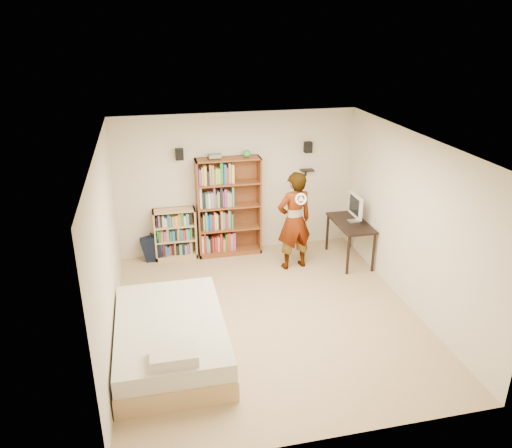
{
  "coord_description": "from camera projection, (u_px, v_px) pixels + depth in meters",
  "views": [
    {
      "loc": [
        -1.62,
        -6.36,
        4.24
      ],
      "look_at": [
        -0.06,
        0.6,
        1.29
      ],
      "focal_mm": 35.0,
      "sensor_mm": 36.0,
      "label": 1
    }
  ],
  "objects": [
    {
      "name": "speaker_left",
      "position": [
        179.0,
        154.0,
        8.87
      ],
      "size": [
        0.14,
        0.12,
        0.2
      ],
      "primitive_type": "cube",
      "color": "black",
      "rests_on": "room_shell"
    },
    {
      "name": "tall_bookshelf",
      "position": [
        229.0,
        207.0,
        9.37
      ],
      "size": [
        1.2,
        0.35,
        1.9
      ],
      "primitive_type": null,
      "color": "brown",
      "rests_on": "ground"
    },
    {
      "name": "speaker_right",
      "position": [
        308.0,
        147.0,
        9.35
      ],
      "size": [
        0.14,
        0.12,
        0.2
      ],
      "primitive_type": "cube",
      "color": "black",
      "rests_on": "room_shell"
    },
    {
      "name": "person",
      "position": [
        294.0,
        221.0,
        8.85
      ],
      "size": [
        0.73,
        0.55,
        1.81
      ],
      "primitive_type": "imported",
      "rotation": [
        0.0,
        0.0,
        3.32
      ],
      "color": "black",
      "rests_on": "ground"
    },
    {
      "name": "computer_desk",
      "position": [
        349.0,
        241.0,
        9.31
      ],
      "size": [
        0.57,
        1.13,
        0.77
      ],
      "primitive_type": null,
      "color": "black",
      "rests_on": "ground"
    },
    {
      "name": "navy_bag",
      "position": [
        152.0,
        248.0,
        9.35
      ],
      "size": [
        0.37,
        0.24,
        0.5
      ],
      "primitive_type": null,
      "rotation": [
        0.0,
        0.0,
        -0.01
      ],
      "color": "black",
      "rests_on": "ground"
    },
    {
      "name": "wii_wheel",
      "position": [
        301.0,
        199.0,
        8.35
      ],
      "size": [
        0.2,
        0.08,
        0.21
      ],
      "primitive_type": "torus",
      "rotation": [
        1.36,
        0.0,
        0.0
      ],
      "color": "silver",
      "rests_on": "person"
    },
    {
      "name": "imac",
      "position": [
        354.0,
        208.0,
        9.09
      ],
      "size": [
        0.17,
        0.52,
        0.51
      ],
      "primitive_type": null,
      "rotation": [
        0.0,
        0.0,
        0.14
      ],
      "color": "silver",
      "rests_on": "computer_desk"
    },
    {
      "name": "room_shell",
      "position": [
        269.0,
        209.0,
        7.01
      ],
      "size": [
        4.52,
        5.02,
        2.71
      ],
      "color": "beige",
      "rests_on": "ground"
    },
    {
      "name": "low_bookshelf",
      "position": [
        175.0,
        234.0,
        9.37
      ],
      "size": [
        0.78,
        0.29,
        0.98
      ],
      "primitive_type": null,
      "color": "tan",
      "rests_on": "ground"
    },
    {
      "name": "ground",
      "position": [
        268.0,
        316.0,
        7.68
      ],
      "size": [
        4.5,
        5.0,
        0.01
      ],
      "primitive_type": "cube",
      "color": "tan",
      "rests_on": "ground"
    },
    {
      "name": "wall_shelf",
      "position": [
        307.0,
        170.0,
        9.53
      ],
      "size": [
        0.25,
        0.16,
        0.02
      ],
      "primitive_type": "cube",
      "color": "black",
      "rests_on": "room_shell"
    },
    {
      "name": "crown_molding",
      "position": [
        270.0,
        145.0,
        6.66
      ],
      "size": [
        4.5,
        5.0,
        0.06
      ],
      "color": "silver",
      "rests_on": "room_shell"
    },
    {
      "name": "daybed",
      "position": [
        171.0,
        333.0,
        6.69
      ],
      "size": [
        1.45,
        2.23,
        0.66
      ],
      "primitive_type": null,
      "color": "beige",
      "rests_on": "ground"
    }
  ]
}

